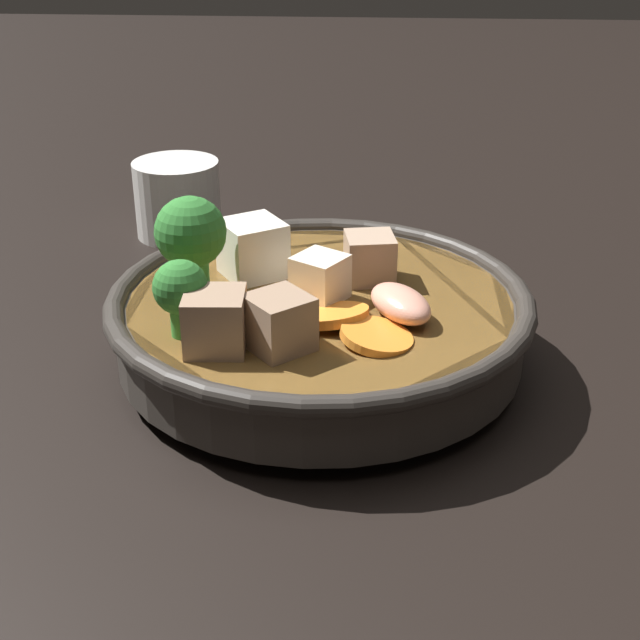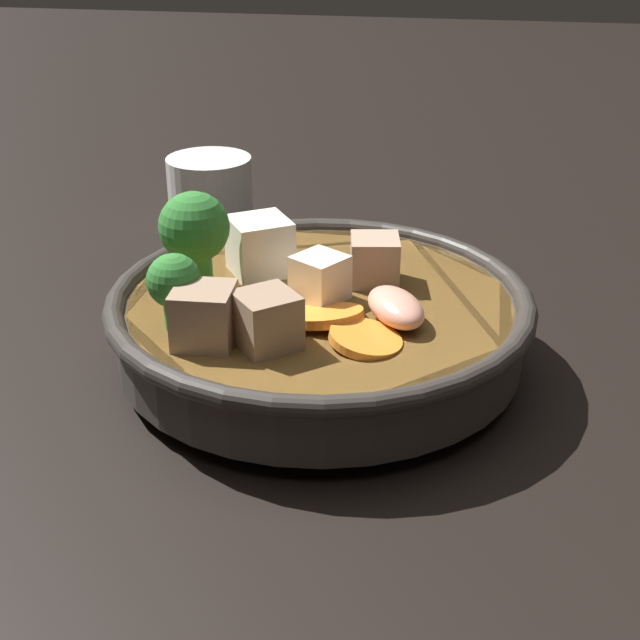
# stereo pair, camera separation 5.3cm
# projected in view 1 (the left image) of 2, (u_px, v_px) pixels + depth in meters

# --- Properties ---
(ground_plane) EXTENTS (3.00, 3.00, 0.00)m
(ground_plane) POSITION_uv_depth(u_px,v_px,m) (320.00, 366.00, 0.55)
(ground_plane) COLOR black
(stirfry_bowl) EXTENTS (0.25, 0.25, 0.11)m
(stirfry_bowl) POSITION_uv_depth(u_px,v_px,m) (316.00, 316.00, 0.53)
(stirfry_bowl) COLOR #38332D
(stirfry_bowl) RESTS_ON ground_plane
(tea_cup) EXTENTS (0.07, 0.07, 0.06)m
(tea_cup) POSITION_uv_depth(u_px,v_px,m) (178.00, 198.00, 0.73)
(tea_cup) COLOR white
(tea_cup) RESTS_ON ground_plane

